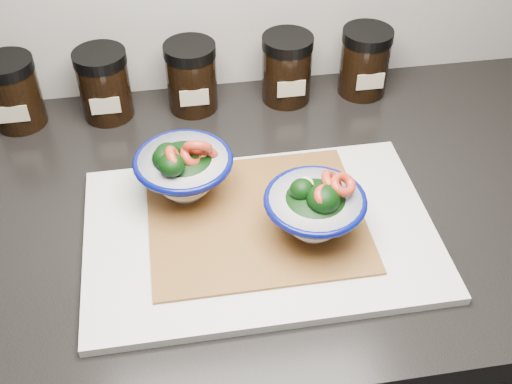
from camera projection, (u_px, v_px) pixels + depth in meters
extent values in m
cube|color=black|center=(230.00, 214.00, 0.90)|extent=(3.50, 0.60, 0.04)
cube|color=silver|center=(260.00, 233.00, 0.83)|extent=(0.45, 0.30, 0.01)
cube|color=#A67132|center=(256.00, 218.00, 0.84)|extent=(0.28, 0.24, 0.00)
cylinder|color=white|center=(186.00, 190.00, 0.87)|extent=(0.05, 0.05, 0.01)
ellipsoid|color=white|center=(185.00, 182.00, 0.86)|extent=(0.07, 0.07, 0.03)
torus|color=#050B58|center=(183.00, 161.00, 0.84)|extent=(0.13, 0.13, 0.01)
torus|color=#050B58|center=(184.00, 169.00, 0.85)|extent=(0.11, 0.11, 0.00)
ellipsoid|color=black|center=(184.00, 166.00, 0.84)|extent=(0.10, 0.10, 0.04)
ellipsoid|color=black|center=(171.00, 165.00, 0.80)|extent=(0.03, 0.03, 0.03)
cylinder|color=#477233|center=(172.00, 172.00, 0.81)|extent=(0.01, 0.01, 0.02)
ellipsoid|color=black|center=(168.00, 155.00, 0.83)|extent=(0.03, 0.03, 0.03)
cylinder|color=#477233|center=(169.00, 162.00, 0.84)|extent=(0.02, 0.01, 0.02)
ellipsoid|color=black|center=(164.00, 159.00, 0.82)|extent=(0.03, 0.03, 0.03)
cylinder|color=#477233|center=(165.00, 166.00, 0.83)|extent=(0.01, 0.01, 0.02)
torus|color=red|center=(174.00, 160.00, 0.81)|extent=(0.03, 0.05, 0.05)
torus|color=red|center=(204.00, 153.00, 0.84)|extent=(0.05, 0.04, 0.05)
torus|color=red|center=(192.00, 155.00, 0.83)|extent=(0.05, 0.05, 0.04)
torus|color=red|center=(198.00, 148.00, 0.82)|extent=(0.05, 0.03, 0.05)
cylinder|color=#CCBC8E|center=(183.00, 154.00, 0.84)|extent=(0.02, 0.02, 0.00)
cylinder|color=#CCBC8E|center=(200.00, 153.00, 0.84)|extent=(0.02, 0.02, 0.01)
cylinder|color=white|center=(313.00, 228.00, 0.82)|extent=(0.04, 0.04, 0.01)
ellipsoid|color=white|center=(314.00, 221.00, 0.81)|extent=(0.07, 0.07, 0.03)
torus|color=#050B58|center=(315.00, 200.00, 0.78)|extent=(0.13, 0.13, 0.01)
torus|color=#050B58|center=(315.00, 208.00, 0.79)|extent=(0.11, 0.11, 0.00)
ellipsoid|color=black|center=(315.00, 206.00, 0.79)|extent=(0.09, 0.09, 0.04)
ellipsoid|color=black|center=(302.00, 191.00, 0.78)|extent=(0.03, 0.03, 0.03)
cylinder|color=#477233|center=(301.00, 197.00, 0.79)|extent=(0.01, 0.01, 0.02)
ellipsoid|color=black|center=(323.00, 200.00, 0.77)|extent=(0.04, 0.04, 0.04)
cylinder|color=#477233|center=(322.00, 208.00, 0.78)|extent=(0.01, 0.01, 0.03)
ellipsoid|color=black|center=(324.00, 196.00, 0.78)|extent=(0.03, 0.03, 0.04)
cylinder|color=#477233|center=(323.00, 203.00, 0.79)|extent=(0.01, 0.01, 0.02)
torus|color=red|center=(326.00, 197.00, 0.76)|extent=(0.05, 0.05, 0.04)
torus|color=red|center=(343.00, 185.00, 0.77)|extent=(0.05, 0.06, 0.03)
torus|color=red|center=(332.00, 183.00, 0.78)|extent=(0.04, 0.04, 0.04)
cylinder|color=#CCBC8E|center=(306.00, 184.00, 0.79)|extent=(0.02, 0.02, 0.01)
cylinder|color=#CCBC8E|center=(329.00, 191.00, 0.78)|extent=(0.02, 0.02, 0.01)
cylinder|color=black|center=(15.00, 97.00, 0.99)|extent=(0.08, 0.08, 0.09)
cylinder|color=black|center=(5.00, 65.00, 0.95)|extent=(0.08, 0.08, 0.02)
cube|color=#C6B793|center=(13.00, 114.00, 0.96)|extent=(0.05, 0.00, 0.03)
cylinder|color=black|center=(105.00, 89.00, 1.01)|extent=(0.08, 0.08, 0.09)
cylinder|color=black|center=(99.00, 58.00, 0.97)|extent=(0.08, 0.08, 0.02)
cube|color=#C6B793|center=(105.00, 106.00, 0.98)|extent=(0.04, 0.00, 0.03)
cylinder|color=black|center=(192.00, 82.00, 1.02)|extent=(0.08, 0.08, 0.09)
cylinder|color=black|center=(189.00, 50.00, 0.98)|extent=(0.08, 0.08, 0.02)
cube|color=#C6B793|center=(194.00, 98.00, 1.00)|extent=(0.04, 0.00, 0.03)
cylinder|color=black|center=(287.00, 73.00, 1.04)|extent=(0.08, 0.08, 0.09)
cylinder|color=black|center=(288.00, 42.00, 1.00)|extent=(0.08, 0.08, 0.02)
cube|color=#C6B793|center=(291.00, 89.00, 1.01)|extent=(0.04, 0.00, 0.03)
cylinder|color=black|center=(364.00, 66.00, 1.06)|extent=(0.08, 0.08, 0.09)
cylinder|color=black|center=(368.00, 35.00, 1.02)|extent=(0.08, 0.08, 0.02)
cube|color=#C6B793|center=(370.00, 82.00, 1.03)|extent=(0.05, 0.00, 0.03)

